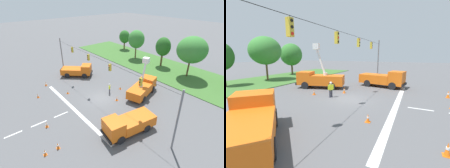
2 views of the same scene
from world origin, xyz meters
The scene contains 15 objects.
ground_plane centered at (0.00, 0.00, 0.00)m, with size 200.00×200.00×0.00m, color #565659.
grass_verge centered at (0.00, 18.00, 0.05)m, with size 56.00×12.00×0.10m, color #3D6B2D.
lane_markings centered at (0.00, -6.18, 0.00)m, with size 17.60×15.25×0.01m.
signal_gantry centered at (-0.06, 0.00, 4.58)m, with size 26.20×0.33×7.20m.
tree_east centered at (4.21, 18.20, 5.43)m, with size 5.53×5.50×7.94m.
tree_far_east centered at (12.81, 20.37, 4.78)m, with size 5.13×4.93×7.36m.
utility_truck_bucket_lift centered at (3.36, 6.05, 1.35)m, with size 4.26×7.05×6.21m.
utility_truck_support_near centered at (-9.78, 1.55, 1.16)m, with size 5.79×6.05×2.32m.
utility_truck_support_far centered at (8.18, -1.95, 1.22)m, with size 3.45×6.73×2.39m.
road_worker centered at (-0.32, 2.09, 1.00)m, with size 0.50×0.48×1.77m.
traffic_cone_foreground_right centered at (-6.45, -7.61, 0.33)m, with size 0.36×0.36×0.67m.
traffic_cone_mid_left centered at (-4.63, -3.35, 0.29)m, with size 0.36×0.36×0.62m.
traffic_cone_mid_right centered at (2.11, 1.58, 0.34)m, with size 0.36×0.36×0.69m.
traffic_cone_lane_edge_b centered at (5.35, -9.45, 0.39)m, with size 0.36×0.36×0.79m.
traffic_cone_far_left centered at (-0.26, 4.42, 0.30)m, with size 0.36×0.36×0.62m.
Camera 2 is at (-14.26, -5.95, 4.58)m, focal length 24.00 mm.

